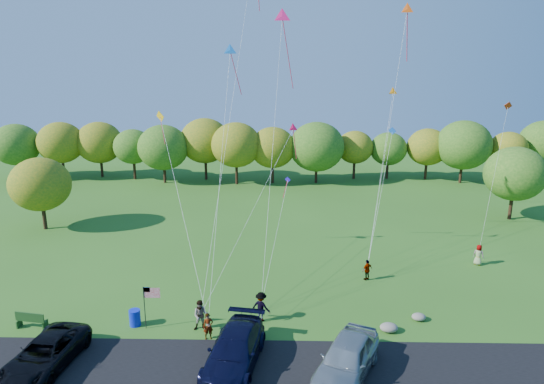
{
  "coord_description": "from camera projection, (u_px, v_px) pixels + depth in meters",
  "views": [
    {
      "loc": [
        0.74,
        -25.63,
        15.49
      ],
      "look_at": [
        0.06,
        6.0,
        7.01
      ],
      "focal_mm": 32.0,
      "sensor_mm": 36.0,
      "label": 1
    }
  ],
  "objects": [
    {
      "name": "minivan_navy",
      "position": [
        234.0,
        350.0,
        25.26
      ],
      "size": [
        3.44,
        6.48,
        1.79
      ],
      "primitive_type": "imported",
      "rotation": [
        0.0,
        0.0,
        -0.16
      ],
      "color": "black",
      "rests_on": "asphalt_lane"
    },
    {
      "name": "flyer_e",
      "position": [
        478.0,
        255.0,
        38.13
      ],
      "size": [
        0.97,
        0.92,
        1.67
      ],
      "primitive_type": "imported",
      "rotation": [
        0.0,
        0.0,
        2.47
      ],
      "color": "#4C4C59",
      "rests_on": "ground"
    },
    {
      "name": "flyer_d",
      "position": [
        367.0,
        270.0,
        35.49
      ],
      "size": [
        0.97,
        0.82,
        1.56
      ],
      "primitive_type": "imported",
      "rotation": [
        0.0,
        0.0,
        3.73
      ],
      "color": "#4C4C59",
      "rests_on": "ground"
    },
    {
      "name": "minivan_dark",
      "position": [
        45.0,
        354.0,
        25.19
      ],
      "size": [
        3.24,
        5.85,
        1.55
      ],
      "primitive_type": "imported",
      "rotation": [
        0.0,
        0.0,
        -0.12
      ],
      "color": "black",
      "rests_on": "asphalt_lane"
    },
    {
      "name": "flyer_b",
      "position": [
        201.0,
        315.0,
        28.78
      ],
      "size": [
        0.96,
        0.77,
        1.89
      ],
      "primitive_type": "imported",
      "rotation": [
        0.0,
        0.0,
        0.06
      ],
      "color": "#4C4C59",
      "rests_on": "ground"
    },
    {
      "name": "minivan_silver",
      "position": [
        347.0,
        359.0,
        24.43
      ],
      "size": [
        4.51,
        6.19,
        1.96
      ],
      "primitive_type": "imported",
      "rotation": [
        0.0,
        0.0,
        -0.43
      ],
      "color": "#9CA3A6",
      "rests_on": "asphalt_lane"
    },
    {
      "name": "flyer_c",
      "position": [
        261.0,
        307.0,
        29.81
      ],
      "size": [
        1.41,
        1.17,
        1.89
      ],
      "primitive_type": "imported",
      "rotation": [
        0.0,
        0.0,
        2.69
      ],
      "color": "#4C4C59",
      "rests_on": "ground"
    },
    {
      "name": "kites_aloft",
      "position": [
        300.0,
        37.0,
        37.02
      ],
      "size": [
        25.89,
        8.68,
        19.2
      ],
      "color": "#DE1864",
      "rests_on": "ground"
    },
    {
      "name": "ground",
      "position": [
        269.0,
        332.0,
        28.77
      ],
      "size": [
        140.0,
        140.0,
        0.0
      ],
      "primitive_type": "plane",
      "color": "#2E5C1A",
      "rests_on": "ground"
    },
    {
      "name": "asphalt_lane",
      "position": [
        267.0,
        373.0,
        24.9
      ],
      "size": [
        44.0,
        6.0,
        0.06
      ],
      "primitive_type": "cube",
      "color": "black",
      "rests_on": "ground"
    },
    {
      "name": "boulder_near",
      "position": [
        389.0,
        328.0,
        28.74
      ],
      "size": [
        1.07,
        0.84,
        0.53
      ],
      "primitive_type": "ellipsoid",
      "color": "gray",
      "rests_on": "ground"
    },
    {
      "name": "flag_assembly",
      "position": [
        149.0,
        297.0,
        28.63
      ],
      "size": [
        1.01,
        0.65,
        2.73
      ],
      "color": "black",
      "rests_on": "ground"
    },
    {
      "name": "treeline",
      "position": [
        282.0,
        149.0,
        62.19
      ],
      "size": [
        75.82,
        27.81,
        8.26
      ],
      "color": "#351D13",
      "rests_on": "ground"
    },
    {
      "name": "flyer_a",
      "position": [
        208.0,
        326.0,
        27.87
      ],
      "size": [
        0.67,
        0.55,
        1.59
      ],
      "primitive_type": "imported",
      "rotation": [
        0.0,
        0.0,
        0.33
      ],
      "color": "#4C4C59",
      "rests_on": "ground"
    },
    {
      "name": "boulder_far",
      "position": [
        419.0,
        317.0,
        30.03
      ],
      "size": [
        0.87,
        0.72,
        0.45
      ],
      "primitive_type": "ellipsoid",
      "color": "gray",
      "rests_on": "ground"
    },
    {
      "name": "trash_barrel",
      "position": [
        135.0,
        318.0,
        29.38
      ],
      "size": [
        0.67,
        0.67,
        1.01
      ],
      "primitive_type": "cylinder",
      "color": "#0D21CD",
      "rests_on": "ground"
    },
    {
      "name": "park_bench",
      "position": [
        31.0,
        320.0,
        29.04
      ],
      "size": [
        1.9,
        0.62,
        1.05
      ],
      "rotation": [
        0.0,
        0.0,
        -0.17
      ],
      "color": "#183D16",
      "rests_on": "ground"
    }
  ]
}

